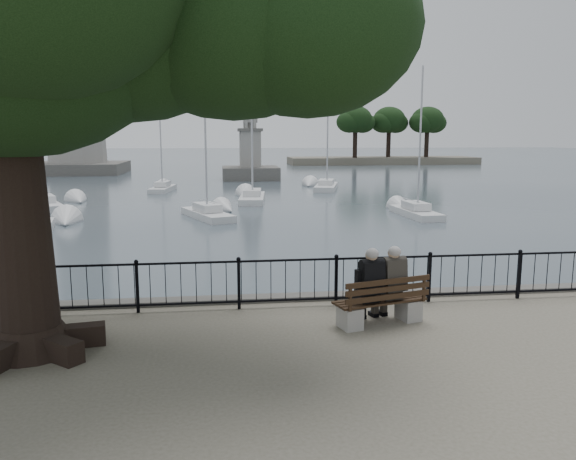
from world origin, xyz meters
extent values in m
cube|color=#4C4A49|center=(0.00, 3.00, -0.50)|extent=(200.00, 0.40, 1.20)
plane|color=#32404A|center=(0.00, 103.00, -1.00)|extent=(260.00, 260.00, 0.00)
cube|color=black|center=(0.00, 2.50, 0.98)|extent=(22.00, 0.04, 0.04)
cube|color=black|center=(0.00, 2.50, 0.15)|extent=(22.00, 0.04, 0.04)
cube|color=gray|center=(0.96, 1.07, 0.20)|extent=(0.45, 0.52, 0.40)
cube|color=gray|center=(2.18, 1.42, 0.20)|extent=(0.45, 0.52, 0.40)
cube|color=black|center=(1.57, 1.25, 0.44)|extent=(1.83, 0.95, 0.04)
cube|color=black|center=(1.64, 0.99, 0.73)|extent=(1.71, 0.52, 0.39)
cube|color=black|center=(1.33, 1.19, 0.56)|extent=(0.42, 0.38, 0.24)
cube|color=black|center=(1.36, 1.08, 0.93)|extent=(0.48, 0.34, 0.59)
sphere|color=tan|center=(1.35, 1.12, 1.34)|extent=(0.23, 0.23, 0.23)
ellipsoid|color=#A6A0A0|center=(1.35, 1.10, 1.38)|extent=(0.24, 0.24, 0.20)
cube|color=black|center=(1.25, 1.46, 0.22)|extent=(0.42, 0.50, 0.44)
cube|color=#282521|center=(1.78, 1.32, 0.56)|extent=(0.42, 0.38, 0.24)
cube|color=#282521|center=(1.81, 1.21, 0.93)|extent=(0.48, 0.34, 0.59)
sphere|color=tan|center=(1.80, 1.25, 1.34)|extent=(0.23, 0.23, 0.23)
ellipsoid|color=#A6A0A0|center=(1.81, 1.23, 1.38)|extent=(0.24, 0.24, 0.20)
cube|color=#282521|center=(1.71, 1.59, 0.22)|extent=(0.42, 0.50, 0.44)
cone|color=black|center=(-4.44, 0.66, 0.22)|extent=(1.50, 1.50, 0.44)
cone|color=black|center=(-4.44, 0.66, 2.64)|extent=(0.97, 0.97, 5.28)
ellipsoid|color=black|center=(-4.44, 0.66, 5.10)|extent=(5.10, 5.10, 3.98)
ellipsoid|color=black|center=(-2.77, 1.01, 5.46)|extent=(4.58, 4.58, 3.57)
ellipsoid|color=black|center=(-1.10, 0.75, 5.28)|extent=(4.05, 4.05, 3.16)
ellipsoid|color=black|center=(0.04, 0.40, 5.10)|extent=(3.52, 3.52, 2.75)
cube|color=#4C4A49|center=(-18.00, 62.00, -0.40)|extent=(10.71, 10.71, 1.40)
cone|color=gray|center=(-18.00, 62.00, 12.85)|extent=(6.86, 6.86, 25.71)
cube|color=#4C4A49|center=(2.00, 50.00, -0.40)|extent=(5.73, 5.73, 1.40)
cube|color=gray|center=(2.00, 50.00, 2.01)|extent=(2.10, 2.48, 3.82)
cube|color=#4C4A49|center=(2.00, 50.00, 4.07)|extent=(2.48, 2.86, 0.30)
cube|color=gray|center=(2.00, 50.29, 4.89)|extent=(1.24, 2.10, 1.34)
cube|color=gray|center=(2.00, 49.33, 5.56)|extent=(1.43, 0.96, 1.53)
sphere|color=gray|center=(2.00, 48.95, 6.61)|extent=(1.62, 1.62, 1.62)
cube|color=silver|center=(-9.82, 17.68, -0.90)|extent=(2.73, 6.07, 0.65)
cube|color=silver|center=(-9.82, 17.68, -0.40)|extent=(1.63, 2.58, 0.49)
cylinder|color=#B3B3B9|center=(-9.82, 17.35, 4.13)|extent=(0.13, 0.13, 9.46)
cube|color=silver|center=(-1.99, 22.34, -0.90)|extent=(3.12, 5.15, 0.55)
cube|color=silver|center=(-1.99, 22.34, -0.40)|extent=(1.69, 2.27, 0.42)
cylinder|color=#B3B3B9|center=(-1.99, 22.06, 4.36)|extent=(0.11, 0.11, 9.92)
cube|color=silver|center=(9.65, 21.64, -0.90)|extent=(1.59, 4.99, 0.55)
cube|color=silver|center=(9.65, 21.64, -0.40)|extent=(1.10, 2.05, 0.41)
cylinder|color=#B3B3B9|center=(9.65, 21.37, 3.29)|extent=(0.11, 0.11, 7.78)
cube|color=silver|center=(-12.19, 27.93, -0.90)|extent=(3.65, 5.62, 0.61)
cube|color=silver|center=(-12.19, 27.93, -0.40)|extent=(1.94, 2.49, 0.46)
cylinder|color=#B3B3B9|center=(-12.19, 27.62, 5.38)|extent=(0.12, 0.12, 11.95)
cube|color=silver|center=(0.96, 29.98, -0.90)|extent=(2.17, 5.89, 0.64)
cube|color=silver|center=(0.96, 29.98, -0.40)|extent=(1.40, 2.45, 0.48)
cylinder|color=#B3B3B9|center=(0.96, 29.66, 5.36)|extent=(0.13, 0.13, 11.92)
cube|color=silver|center=(7.68, 37.92, -0.90)|extent=(3.11, 6.06, 0.65)
cube|color=silver|center=(7.68, 37.92, -0.40)|extent=(1.78, 2.61, 0.49)
cylinder|color=#B3B3B9|center=(7.68, 37.59, 4.43)|extent=(0.13, 0.13, 10.06)
cube|color=silver|center=(-5.86, 38.17, -0.90)|extent=(1.97, 5.01, 0.54)
cube|color=silver|center=(-5.86, 38.17, -0.40)|extent=(1.24, 2.10, 0.41)
cylinder|color=#B3B3B9|center=(-5.86, 37.90, 5.05)|extent=(0.11, 0.11, 11.30)
cube|color=brown|center=(25.00, 80.00, -0.50)|extent=(30.00, 8.00, 1.20)
cylinder|color=black|center=(20.00, 78.00, 2.00)|extent=(0.70, 0.70, 4.00)
ellipsoid|color=black|center=(20.00, 78.00, 6.00)|extent=(5.20, 5.20, 4.16)
cylinder|color=black|center=(26.00, 80.00, 2.00)|extent=(0.70, 0.70, 4.00)
ellipsoid|color=black|center=(26.00, 80.00, 6.00)|extent=(5.20, 5.20, 4.16)
cylinder|color=black|center=(32.00, 79.00, 2.00)|extent=(0.70, 0.70, 4.00)
ellipsoid|color=black|center=(32.00, 79.00, 6.00)|extent=(5.20, 5.20, 4.16)
camera|label=1|loc=(-1.38, -8.51, 3.46)|focal=35.00mm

